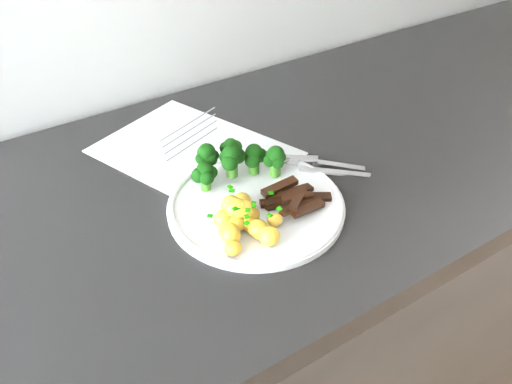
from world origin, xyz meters
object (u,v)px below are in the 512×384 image
Objects in this scene: counter at (272,341)px; beef_strips at (293,199)px; plate at (256,205)px; knife at (324,164)px; broccoli at (234,159)px; recipe_paper at (195,152)px; potatoes at (243,219)px; fork at (320,169)px.

beef_strips is (-0.04, -0.10, 0.47)m from counter.
plate is at bearing -141.02° from counter.
knife is at bearing 28.78° from beef_strips.
beef_strips is (0.04, -0.10, -0.02)m from broccoli.
plate is 0.08m from broccoli.
recipe_paper reaches higher than counter.
plate is 0.15m from knife.
knife is at bearing -38.65° from counter.
broccoli is at bearing 111.05° from beef_strips.
beef_strips reaches higher than knife.
counter is at bearing 38.94° from potatoes.
knife is (0.06, -0.05, 0.46)m from counter.
plate is 1.86× the size of fork.
beef_strips is 0.11m from knife.
potatoes is at bearing -141.13° from plate.
potatoes reaches higher than beef_strips.
counter is 17.79× the size of knife.
plate is at bearing -87.40° from recipe_paper.
knife is at bearing -44.62° from recipe_paper.
counter is 17.89× the size of fork.
counter is 0.48m from plate.
broccoli reaches higher than knife.
broccoli is 0.13m from fork.
broccoli reaches higher than potatoes.
knife is (0.10, 0.05, -0.01)m from beef_strips.
beef_strips reaches higher than fork.
beef_strips is at bearing -113.50° from counter.
knife reaches higher than recipe_paper.
potatoes is 1.08× the size of beef_strips.
plate is 0.12m from fork.
fork is at bearing -26.86° from broccoli.
recipe_paper is 1.43× the size of plate.
beef_strips is at bearing -75.93° from recipe_paper.
fork is (0.16, 0.04, -0.01)m from potatoes.
fork is at bearing 26.88° from beef_strips.
beef_strips reaches higher than counter.
broccoli is at bearing 65.23° from potatoes.
counter is 23.83× the size of beef_strips.
beef_strips reaches higher than recipe_paper.
recipe_paper is 2.66× the size of fork.
potatoes reaches higher than plate.
potatoes is at bearing -162.35° from knife.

